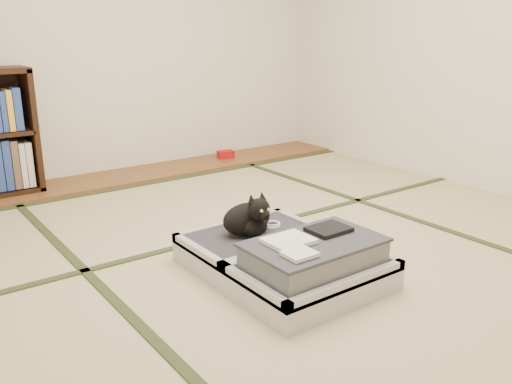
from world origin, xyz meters
TOP-DOWN VIEW (x-y plane):
  - floor at (0.00, 0.00)m, footprint 4.50×4.50m
  - wood_strip at (0.00, 2.00)m, footprint 4.00×0.50m
  - red_item at (0.93, 2.03)m, footprint 0.17×0.12m
  - tatami_borders at (0.00, 0.49)m, footprint 4.00×4.50m
  - suitcase at (-0.21, -0.27)m, footprint 0.72×0.96m
  - cat at (-0.23, 0.03)m, footprint 0.32×0.32m
  - cable_coil at (-0.05, 0.06)m, footprint 0.10×0.10m
  - hanger at (-0.27, 0.33)m, footprint 0.45×0.21m

SIDE VIEW (x-z plane):
  - floor at x=0.00m, z-range 0.00..0.00m
  - tatami_borders at x=0.00m, z-range 0.00..0.01m
  - hanger at x=-0.27m, z-range 0.00..0.01m
  - wood_strip at x=0.00m, z-range 0.00..0.02m
  - red_item at x=0.93m, z-range 0.02..0.09m
  - suitcase at x=-0.21m, z-range -0.04..0.24m
  - cable_coil at x=-0.05m, z-range 0.14..0.16m
  - cat at x=-0.23m, z-range 0.10..0.36m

